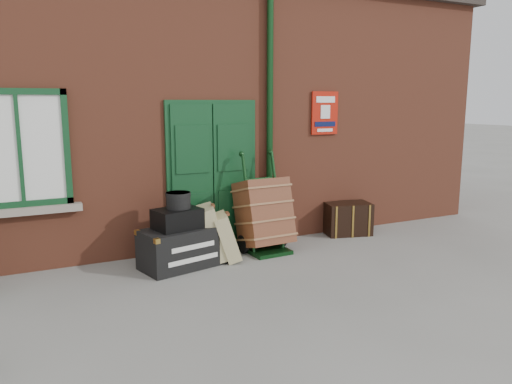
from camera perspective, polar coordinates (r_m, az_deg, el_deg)
ground at (r=6.65m, az=2.25°, el=-9.35°), size 80.00×80.00×0.00m
station_building at (r=9.48m, az=-7.91°, el=9.75°), size 10.30×4.30×4.36m
houdini_trunk at (r=6.93m, az=-8.49°, el=-6.28°), size 1.20×0.83×0.54m
strongbox at (r=6.81m, az=-8.98°, el=-3.03°), size 0.68×0.56×0.27m
hatbox at (r=6.79m, az=-8.87°, el=-0.94°), size 0.39×0.39×0.22m
suitcase_back at (r=7.13m, az=-5.07°, el=-4.66°), size 0.53×0.64×0.80m
suitcase_front at (r=7.12m, az=-3.42°, el=-5.13°), size 0.51×0.58×0.69m
porter_trolley at (r=7.49m, az=0.92°, el=-2.54°), size 0.75×0.81×1.47m
dark_trunk at (r=8.66m, az=10.39°, el=-2.99°), size 0.85×0.66×0.54m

